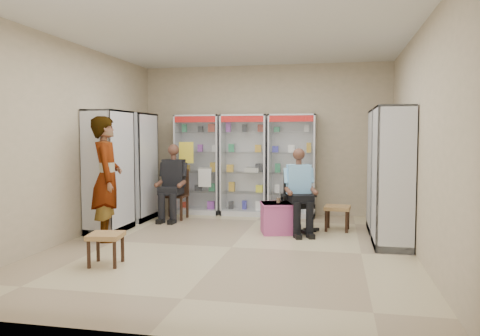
% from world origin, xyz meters
% --- Properties ---
extents(floor, '(6.00, 6.00, 0.00)m').
position_xyz_m(floor, '(0.00, 0.00, 0.00)').
color(floor, '#C2B186').
rests_on(floor, ground).
extents(room_shell, '(5.02, 6.02, 3.01)m').
position_xyz_m(room_shell, '(0.00, 0.00, 1.97)').
color(room_shell, '#BDAA8D').
rests_on(room_shell, ground).
extents(cabinet_back_left, '(0.90, 0.50, 2.00)m').
position_xyz_m(cabinet_back_left, '(-1.30, 2.73, 1.00)').
color(cabinet_back_left, silver).
rests_on(cabinet_back_left, floor).
extents(cabinet_back_mid, '(0.90, 0.50, 2.00)m').
position_xyz_m(cabinet_back_mid, '(-0.35, 2.73, 1.00)').
color(cabinet_back_mid, '#B6B8BD').
rests_on(cabinet_back_mid, floor).
extents(cabinet_back_right, '(0.90, 0.50, 2.00)m').
position_xyz_m(cabinet_back_right, '(0.60, 2.73, 1.00)').
color(cabinet_back_right, silver).
rests_on(cabinet_back_right, floor).
extents(cabinet_right_far, '(0.90, 0.50, 2.00)m').
position_xyz_m(cabinet_right_far, '(2.23, 1.60, 1.00)').
color(cabinet_right_far, '#B3B4BA').
rests_on(cabinet_right_far, floor).
extents(cabinet_right_near, '(0.90, 0.50, 2.00)m').
position_xyz_m(cabinet_right_near, '(2.23, 0.50, 1.00)').
color(cabinet_right_near, '#BABBC2').
rests_on(cabinet_right_near, floor).
extents(cabinet_left_far, '(0.90, 0.50, 2.00)m').
position_xyz_m(cabinet_left_far, '(-2.23, 1.80, 1.00)').
color(cabinet_left_far, silver).
rests_on(cabinet_left_far, floor).
extents(cabinet_left_near, '(0.90, 0.50, 2.00)m').
position_xyz_m(cabinet_left_near, '(-2.23, 0.70, 1.00)').
color(cabinet_left_near, '#B5B7BC').
rests_on(cabinet_left_near, floor).
extents(wooden_chair, '(0.42, 0.42, 0.94)m').
position_xyz_m(wooden_chair, '(-1.55, 2.00, 0.47)').
color(wooden_chair, '#312213').
rests_on(wooden_chair, floor).
extents(seated_customer, '(0.44, 0.60, 1.34)m').
position_xyz_m(seated_customer, '(-1.55, 1.95, 0.67)').
color(seated_customer, black).
rests_on(seated_customer, floor).
extents(office_chair, '(0.70, 0.70, 1.02)m').
position_xyz_m(office_chair, '(0.85, 1.23, 0.51)').
color(office_chair, black).
rests_on(office_chair, floor).
extents(seated_shopkeeper, '(0.59, 0.70, 1.30)m').
position_xyz_m(seated_shopkeeper, '(0.85, 1.18, 0.65)').
color(seated_shopkeeper, '#6A94D2').
rests_on(seated_shopkeeper, floor).
extents(pink_trunk, '(0.63, 0.62, 0.50)m').
position_xyz_m(pink_trunk, '(0.53, 1.10, 0.25)').
color(pink_trunk, '#BB4A9C').
rests_on(pink_trunk, floor).
extents(tea_glass, '(0.07, 0.07, 0.09)m').
position_xyz_m(tea_glass, '(0.54, 1.10, 0.54)').
color(tea_glass, '#5D2E08').
rests_on(tea_glass, pink_trunk).
extents(woven_stool_a, '(0.45, 0.45, 0.41)m').
position_xyz_m(woven_stool_a, '(1.48, 1.51, 0.21)').
color(woven_stool_a, '#A48B45').
rests_on(woven_stool_a, floor).
extents(woven_stool_b, '(0.45, 0.45, 0.39)m').
position_xyz_m(woven_stool_b, '(-1.31, -1.20, 0.20)').
color(woven_stool_b, '#A76D46').
rests_on(woven_stool_b, floor).
extents(standing_man, '(0.68, 0.81, 1.88)m').
position_xyz_m(standing_man, '(-1.95, 0.08, 0.94)').
color(standing_man, '#9A9A9D').
rests_on(standing_man, floor).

